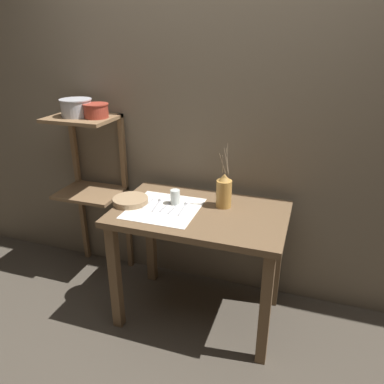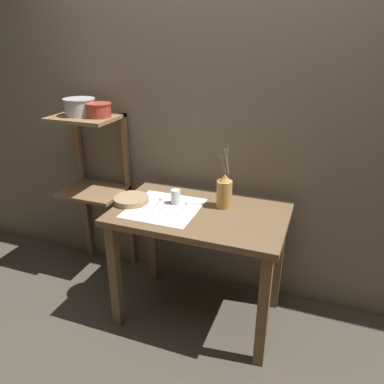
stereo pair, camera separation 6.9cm
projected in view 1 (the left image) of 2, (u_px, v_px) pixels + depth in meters
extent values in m
plane|color=#473F35|center=(199.00, 313.00, 2.61)|extent=(12.00, 12.00, 0.00)
cube|color=#6B5E4C|center=(220.00, 129.00, 2.52)|extent=(7.00, 0.06, 2.40)
cube|color=brown|center=(200.00, 214.00, 2.30)|extent=(1.06, 0.66, 0.04)
cube|color=brown|center=(115.00, 278.00, 2.36)|extent=(0.06, 0.06, 0.75)
cube|color=brown|center=(265.00, 310.00, 2.08)|extent=(0.06, 0.06, 0.75)
cube|color=brown|center=(151.00, 236.00, 2.83)|extent=(0.06, 0.06, 0.75)
cube|color=brown|center=(277.00, 259.00, 2.56)|extent=(0.06, 0.06, 0.75)
cube|color=brown|center=(82.00, 118.00, 2.57)|extent=(0.46, 0.36, 0.02)
cube|color=brown|center=(90.00, 193.00, 2.79)|extent=(0.46, 0.36, 0.02)
cube|color=brown|center=(80.00, 189.00, 3.02)|extent=(0.04, 0.04, 1.27)
cube|color=brown|center=(126.00, 196.00, 2.89)|extent=(0.04, 0.04, 1.27)
cube|color=white|center=(164.00, 208.00, 2.33)|extent=(0.43, 0.44, 0.00)
cylinder|color=#B7843D|center=(224.00, 194.00, 2.32)|extent=(0.10, 0.10, 0.17)
cone|color=#B7843D|center=(224.00, 177.00, 2.28)|extent=(0.07, 0.07, 0.04)
cylinder|color=#847056|center=(227.00, 161.00, 2.25)|extent=(0.03, 0.02, 0.16)
cylinder|color=#847056|center=(226.00, 162.00, 2.23)|extent=(0.04, 0.01, 0.16)
cylinder|color=#847056|center=(222.00, 164.00, 2.25)|extent=(0.01, 0.03, 0.12)
cylinder|color=#847056|center=(222.00, 164.00, 2.24)|extent=(0.04, 0.03, 0.13)
cylinder|color=#847056|center=(227.00, 159.00, 2.22)|extent=(0.01, 0.01, 0.19)
cylinder|color=#9E7F5B|center=(130.00, 201.00, 2.39)|extent=(0.23, 0.23, 0.04)
cylinder|color=silver|center=(175.00, 197.00, 2.37)|extent=(0.06, 0.06, 0.09)
cube|color=#A8A8AD|center=(148.00, 204.00, 2.38)|extent=(0.02, 0.17, 0.00)
cube|color=#A8A8AD|center=(156.00, 206.00, 2.35)|extent=(0.03, 0.17, 0.00)
sphere|color=#A8A8AD|center=(160.00, 200.00, 2.43)|extent=(0.02, 0.02, 0.02)
cube|color=#A8A8AD|center=(166.00, 206.00, 2.35)|extent=(0.03, 0.17, 0.00)
cube|color=#A8A8AD|center=(174.00, 208.00, 2.32)|extent=(0.02, 0.17, 0.00)
cube|color=#A8A8AD|center=(182.00, 209.00, 2.30)|extent=(0.02, 0.17, 0.00)
sphere|color=#A8A8AD|center=(186.00, 204.00, 2.38)|extent=(0.02, 0.02, 0.02)
cylinder|color=#A8A8AD|center=(76.00, 108.00, 2.55)|extent=(0.20, 0.20, 0.12)
cylinder|color=#A8A8AD|center=(75.00, 100.00, 2.53)|extent=(0.22, 0.22, 0.01)
cylinder|color=#9E3828|center=(96.00, 111.00, 2.51)|extent=(0.16, 0.16, 0.09)
cylinder|color=#9E3828|center=(95.00, 104.00, 2.49)|extent=(0.17, 0.17, 0.01)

